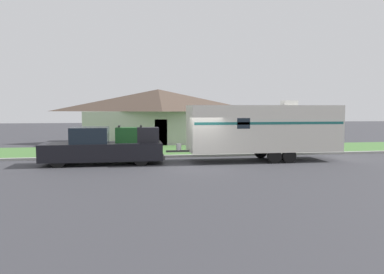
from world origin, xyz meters
TOP-DOWN VIEW (x-y plane):
  - ground_plane at (0.00, 0.00)m, footprint 120.00×120.00m
  - curb_strip at (0.00, 3.75)m, footprint 80.00×0.30m
  - lawn_strip at (0.00, 7.40)m, footprint 80.00×7.00m
  - house_across_street at (-1.20, 14.20)m, footprint 13.18×6.74m
  - pickup_truck at (-4.95, 1.54)m, footprint 6.38×1.99m
  - travel_trailer at (3.90, 1.54)m, footprint 9.78×2.51m
  - mailbox at (3.13, 4.37)m, footprint 0.48×0.20m

SIDE VIEW (x-z plane):
  - ground_plane at x=0.00m, z-range 0.00..0.00m
  - lawn_strip at x=0.00m, z-range 0.00..0.03m
  - curb_strip at x=0.00m, z-range 0.00..0.14m
  - pickup_truck at x=-4.95m, z-range -0.12..1.95m
  - mailbox at x=3.13m, z-range 0.37..1.78m
  - travel_trailer at x=3.90m, z-range 0.14..3.57m
  - house_across_street at x=-1.20m, z-range 0.09..4.73m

